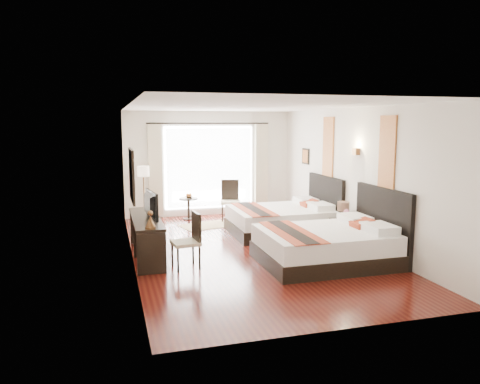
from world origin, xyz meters
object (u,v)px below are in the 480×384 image
object	(u,v)px
television	(147,205)
desk_chair	(187,251)
vase	(346,219)
floor_lamp	(143,175)
window_chair	(230,208)
side_table	(189,209)
bed_near	(330,244)
bed_far	(284,219)
table_lamp	(343,208)
fruit_bowl	(189,197)
console_desk	(146,237)
nightstand	(345,233)

from	to	relation	value
television	desk_chair	size ratio (longest dim) A/B	0.90
vase	floor_lamp	xyz separation A→B (m)	(-3.75, 3.41, 0.64)
floor_lamp	window_chair	bearing A→B (deg)	-6.23
vase	side_table	world-z (taller)	vase
bed_near	bed_far	world-z (taller)	bed_near
table_lamp	fruit_bowl	size ratio (longest dim) A/B	1.96
console_desk	television	bearing A→B (deg)	-79.88
side_table	window_chair	world-z (taller)	window_chair
console_desk	floor_lamp	xyz separation A→B (m)	(0.20, 3.03, 0.83)
table_lamp	console_desk	bearing A→B (deg)	177.45
side_table	window_chair	xyz separation A→B (m)	(1.01, -0.40, 0.03)
bed_near	fruit_bowl	world-z (taller)	bed_near
side_table	bed_near	bearing A→B (deg)	-68.17
nightstand	floor_lamp	world-z (taller)	floor_lamp
bed_far	desk_chair	size ratio (longest dim) A/B	2.34
vase	table_lamp	bearing A→B (deg)	80.41
console_desk	window_chair	distance (m)	3.65
window_chair	vase	bearing A→B (deg)	40.11
bed_near	nightstand	size ratio (longest dim) A/B	4.28
floor_lamp	side_table	distance (m)	1.48
television	window_chair	distance (m)	3.79
nightstand	window_chair	xyz separation A→B (m)	(-1.63, 3.05, 0.05)
television	fruit_bowl	bearing A→B (deg)	-28.80
television	floor_lamp	size ratio (longest dim) A/B	0.61
desk_chair	nightstand	bearing A→B (deg)	-176.13
bed_far	table_lamp	distance (m)	1.55
table_lamp	television	distance (m)	3.97
console_desk	television	size ratio (longest dim) A/B	2.52
vase	fruit_bowl	bearing A→B (deg)	125.75
nightstand	console_desk	distance (m)	3.99
console_desk	table_lamp	bearing A→B (deg)	-2.55
console_desk	television	xyz separation A→B (m)	(0.02, -0.11, 0.63)
fruit_bowl	television	bearing A→B (deg)	-111.87
vase	window_chair	size ratio (longest dim) A/B	0.13
console_desk	television	distance (m)	0.64
nightstand	fruit_bowl	xyz separation A→B (m)	(-2.63, 3.48, 0.32)
television	side_table	distance (m)	3.63
vase	television	size ratio (longest dim) A/B	0.16
nightstand	television	bearing A→B (deg)	177.87
console_desk	bed_near	bearing A→B (deg)	-22.32
nightstand	table_lamp	bearing A→B (deg)	93.66
bed_far	side_table	size ratio (longest dim) A/B	4.02
bed_far	vase	bearing A→B (deg)	-61.67
window_chair	floor_lamp	bearing A→B (deg)	-82.77
television	console_desk	bearing A→B (deg)	3.19
console_desk	fruit_bowl	size ratio (longest dim) A/B	11.05
vase	desk_chair	size ratio (longest dim) A/B	0.14
nightstand	window_chair	size ratio (longest dim) A/B	0.53
floor_lamp	console_desk	bearing A→B (deg)	-93.76
table_lamp	console_desk	size ratio (longest dim) A/B	0.18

